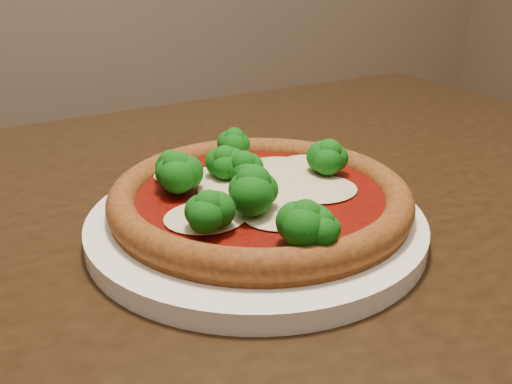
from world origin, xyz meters
name	(u,v)px	position (x,y,z in m)	size (l,w,h in m)	color
dining_table	(246,304)	(-0.06, 0.18, 0.66)	(1.28, 0.97, 0.75)	black
plate	(256,223)	(-0.06, 0.15, 0.76)	(0.30, 0.30, 0.02)	white
pizza	(258,193)	(-0.06, 0.16, 0.78)	(0.28, 0.28, 0.06)	brown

